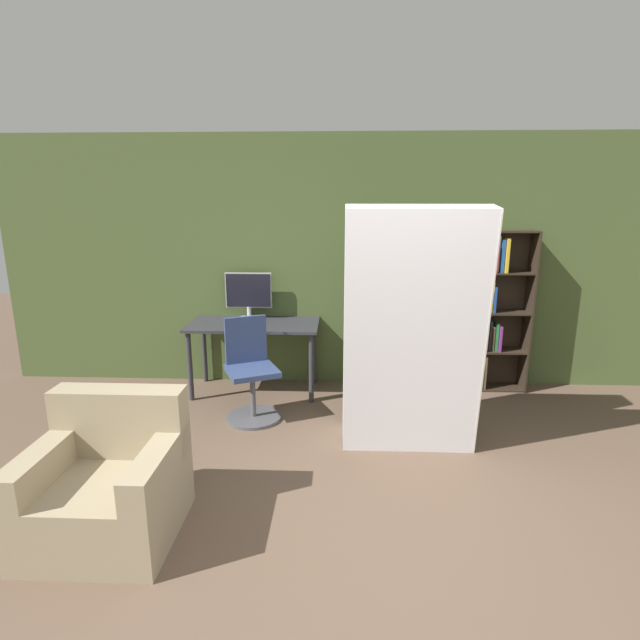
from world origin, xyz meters
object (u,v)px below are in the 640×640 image
office_chair (251,378)px  monitor (249,293)px  bookshelf (493,310)px  mattress_near (414,335)px  armchair (109,483)px  mattress_far (409,325)px

office_chair → monitor: bearing=100.4°
bookshelf → mattress_near: mattress_near is taller
monitor → armchair: 2.69m
armchair → monitor: bearing=80.5°
mattress_near → mattress_far: (0.00, 0.32, -0.00)m
monitor → office_chair: monitor is taller
monitor → mattress_near: (1.57, -1.48, -0.04)m
bookshelf → armchair: (-3.06, -2.56, -0.56)m
mattress_far → armchair: 2.54m
monitor → mattress_far: mattress_far is taller
office_chair → mattress_far: (1.41, -0.29, 0.60)m
monitor → bookshelf: size_ratio=0.29×
monitor → armchair: monitor is taller
office_chair → bookshelf: (2.47, 0.87, 0.48)m
bookshelf → mattress_far: (-1.05, -1.16, 0.12)m
mattress_near → armchair: mattress_near is taller
office_chair → armchair: 1.80m
monitor → mattress_near: size_ratio=0.25×
mattress_near → office_chair: bearing=156.6°
office_chair → mattress_far: 1.57m
bookshelf → monitor: bearing=-180.0°
office_chair → mattress_near: bearing=-23.4°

